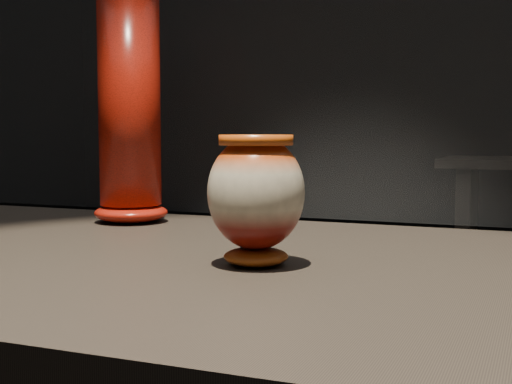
{
  "coord_description": "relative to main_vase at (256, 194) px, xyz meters",
  "views": [
    {
      "loc": [
        0.2,
        -0.84,
        1.07
      ],
      "look_at": [
        -0.13,
        -0.03,
        0.99
      ],
      "focal_mm": 50.0,
      "sensor_mm": 36.0,
      "label": 1
    }
  ],
  "objects": [
    {
      "name": "main_vase",
      "position": [
        0.0,
        0.0,
        0.0
      ],
      "size": [
        0.14,
        0.14,
        0.16
      ],
      "rotation": [
        0.0,
        0.0,
        -0.18
      ],
      "color": "maroon",
      "rests_on": "display_plinth"
    },
    {
      "name": "tall_vase",
      "position": [
        -0.37,
        0.29,
        0.11
      ],
      "size": [
        0.14,
        0.14,
        0.42
      ],
      "rotation": [
        0.0,
        0.0,
        -0.05
      ],
      "color": "red",
      "rests_on": "display_plinth"
    }
  ]
}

